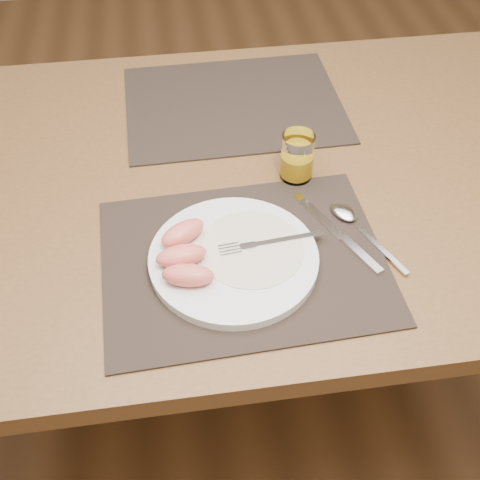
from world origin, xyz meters
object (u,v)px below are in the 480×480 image
at_px(placemat_far, 234,104).
at_px(fork, 263,244).
at_px(knife, 343,238).
at_px(spoon, 349,216).
at_px(placemat_near, 244,260).
at_px(juice_glass, 297,159).
at_px(table, 238,205).
at_px(plate, 234,258).

xyz_separation_m(placemat_far, fork, (-0.01, -0.43, 0.02)).
bearing_deg(knife, placemat_far, 106.65).
bearing_deg(spoon, fork, -161.47).
xyz_separation_m(placemat_near, juice_glass, (0.12, 0.19, 0.04)).
distance_m(table, placemat_far, 0.24).
height_order(placemat_far, juice_glass, juice_glass).
relative_size(table, plate, 5.19).
distance_m(knife, juice_glass, 0.18).
bearing_deg(placemat_far, fork, -91.53).
xyz_separation_m(knife, juice_glass, (-0.04, 0.17, 0.04)).
xyz_separation_m(placemat_near, spoon, (0.19, 0.07, 0.01)).
xyz_separation_m(placemat_far, spoon, (0.15, -0.37, 0.01)).
xyz_separation_m(placemat_near, knife, (0.17, 0.02, 0.00)).
bearing_deg(juice_glass, placemat_near, -123.20).
xyz_separation_m(placemat_near, placemat_far, (0.04, 0.44, 0.00)).
distance_m(plate, knife, 0.19).
height_order(placemat_far, plate, plate).
bearing_deg(table, juice_glass, -15.65).
xyz_separation_m(table, spoon, (0.17, -0.15, 0.09)).
relative_size(placemat_near, placemat_far, 1.00).
bearing_deg(fork, placemat_far, 88.47).
relative_size(placemat_near, spoon, 2.44).
height_order(fork, spoon, fork).
height_order(spoon, juice_glass, juice_glass).
bearing_deg(plate, spoon, 18.42).
xyz_separation_m(knife, spoon, (0.02, 0.05, 0.00)).
relative_size(fork, spoon, 0.95).
bearing_deg(spoon, table, 137.92).
bearing_deg(table, spoon, -42.08).
height_order(table, knife, knife).
height_order(placemat_near, plate, plate).
relative_size(plate, knife, 1.31).
xyz_separation_m(table, juice_glass, (0.10, -0.03, 0.13)).
xyz_separation_m(table, placemat_near, (-0.02, -0.22, 0.09)).
bearing_deg(knife, fork, -176.82).
distance_m(table, knife, 0.26).
relative_size(placemat_far, spoon, 2.44).
distance_m(placemat_near, fork, 0.04).
height_order(placemat_near, placemat_far, same).
relative_size(fork, knife, 0.85).
distance_m(table, placemat_near, 0.24).
bearing_deg(spoon, placemat_far, 111.57).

